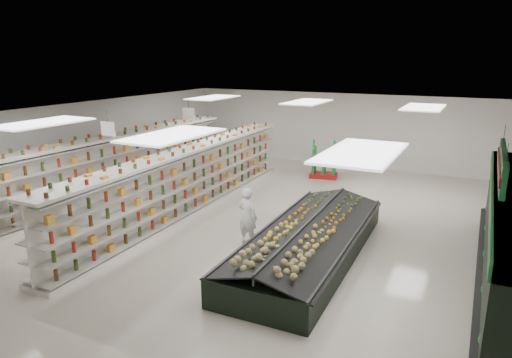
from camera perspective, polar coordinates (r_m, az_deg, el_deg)
The scene contains 15 objects.
floor at distance 13.91m, azimuth 0.21°, elevation -4.93°, with size 16.00×16.00×0.00m, color beige.
ceiling at distance 13.16m, azimuth 0.22°, elevation 8.28°, with size 14.00×16.00×0.02m, color white.
wall_back at distance 20.78m, azimuth 10.19°, elevation 6.12°, with size 14.00×0.02×3.20m, color white.
wall_front at distance 7.60m, azimuth -28.50°, elevation -11.50°, with size 14.00×0.02×3.20m, color white.
wall_left at distance 17.65m, azimuth -20.61°, elevation 3.81°, with size 0.02×16.00×3.20m, color white.
produce_wall_case at distance 10.80m, azimuth 28.98°, elevation -5.92°, with size 0.93×8.00×2.20m.
aisle_sign_near at distance 13.81m, azimuth -17.99°, elevation 5.99°, with size 0.52×0.06×0.75m.
aisle_sign_far at distance 16.86m, azimuth -8.41°, elevation 8.10°, with size 0.52×0.06×0.75m.
hortifruti_banner at distance 10.41m, azimuth 28.40°, elevation 1.54°, with size 0.12×3.20×0.95m.
gondola_left at distance 16.35m, azimuth -18.45°, elevation 0.95°, with size 1.47×12.41×2.15m.
gondola_center at distance 14.43m, azimuth -8.50°, elevation -0.48°, with size 1.21×11.66×2.02m.
produce_island at distance 11.27m, azimuth 6.61°, elevation -7.62°, with size 2.47×6.42×0.95m.
soda_endcap at distance 18.54m, azimuth 8.53°, elevation 2.29°, with size 1.26×0.98×1.45m.
shopper_main at distance 11.82m, azimuth -1.06°, elevation -4.68°, with size 0.56×0.37×1.53m, color silver.
shopper_background at distance 17.48m, azimuth -5.65°, elevation 2.05°, with size 0.81×0.50×1.67m, color #9F8561.
Camera 1 is at (5.84, -11.69, 4.77)m, focal length 32.00 mm.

